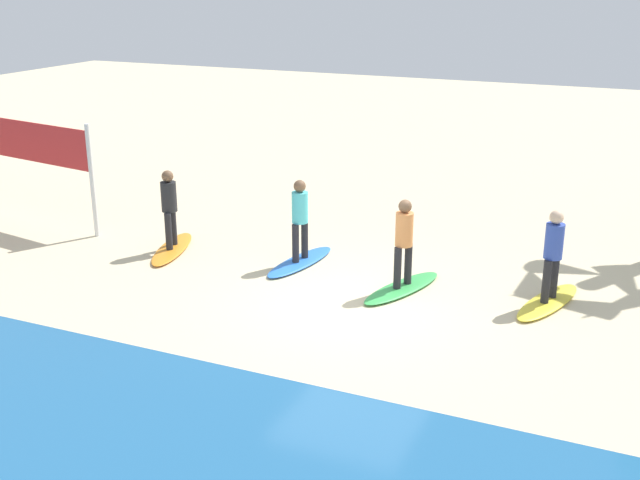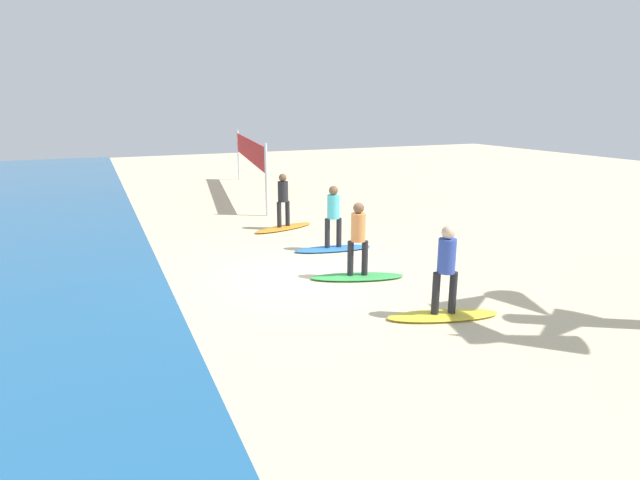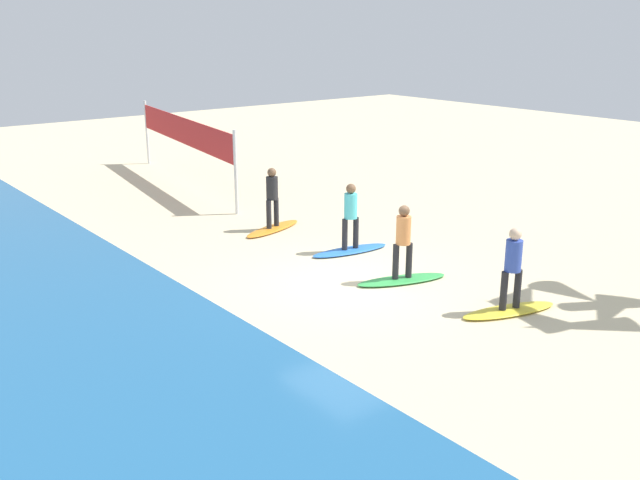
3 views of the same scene
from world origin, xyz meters
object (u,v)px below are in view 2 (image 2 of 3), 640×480
volleyball_net (249,152)px  surfer_blue (333,212)px  surfer_yellow (446,264)px  surfboard_blue (333,249)px  surfboard_green (357,277)px  surfer_orange (283,196)px  surfboard_yellow (443,315)px  surfer_green (358,234)px  surfboard_orange (284,228)px

volleyball_net → surfer_blue: bearing=177.0°
surfer_yellow → surfboard_blue: surfer_yellow is taller
surfboard_green → surfer_orange: surfer_orange is taller
surfboard_green → surfer_orange: (5.08, -0.10, 0.99)m
volleyball_net → surfer_yellow: bearing=177.8°
surfboard_blue → surfer_blue: (0.00, -0.00, 0.99)m
surfboard_yellow → surfer_green: bearing=-64.4°
volleyball_net → surfer_orange: bearing=172.4°
surfboard_blue → surfboard_yellow: bearing=98.3°
surfboard_green → surfboard_orange: same height
surfboard_orange → surfer_orange: surfer_orange is taller
surfer_yellow → surfboard_blue: bearing=-0.9°
surfboard_yellow → volleyball_net: size_ratio=0.23×
surfer_yellow → surfboard_orange: 7.71m
surfboard_blue → surfer_blue: bearing=-170.8°
surfer_orange → surfboard_green: bearing=178.8°
surfboard_yellow → surfboard_orange: 7.64m
surfboard_orange → surfer_orange: size_ratio=1.28×
surfer_blue → surfboard_orange: (2.79, 0.38, -0.99)m
surfboard_green → surfer_orange: bearing=-72.1°
surfboard_green → surfer_blue: (2.29, -0.49, 0.99)m
surfer_green → surfboard_orange: (5.08, -0.10, -0.99)m
volleyball_net → surfboard_blue: bearing=177.0°
surfboard_orange → surfer_blue: bearing=81.6°
surfboard_blue → surfboard_orange: size_ratio=1.00×
volleyball_net → surfboard_yellow: bearing=177.8°
surfer_green → volleyball_net: volleyball_net is taller
surfboard_blue → surfer_blue: size_ratio=1.28×
surfer_yellow → surfer_blue: bearing=-0.9°
surfboard_yellow → surfer_yellow: bearing=0.0°
surfboard_orange → surfer_green: bearing=72.6°
surfboard_blue → surfer_orange: bearing=-73.0°
volleyball_net → surfboard_green: bearing=175.2°
surfer_blue → surfer_orange: (2.79, 0.38, 0.00)m
surfboard_blue → surfer_orange: size_ratio=1.28×
surfer_yellow → volleyball_net: volleyball_net is taller
surfer_green → surfer_orange: size_ratio=1.00×
surfer_yellow → surfboard_orange: surfer_yellow is taller
surfboard_yellow → surfboard_orange: size_ratio=1.00×
surfer_blue → surfboard_blue: bearing=90.0°
surfer_blue → surfer_orange: 2.82m
surfboard_yellow → surfboard_orange: bearing=-71.2°
surfer_blue → volleyball_net: volleyball_net is taller
surfer_orange → volleyball_net: size_ratio=0.18×
surfboard_green → surfboard_orange: size_ratio=1.00×
surfer_orange → surfer_yellow: bearing=-177.7°
surfboard_green → surfboard_blue: bearing=-83.0°
surfboard_green → surfboard_blue: (2.29, -0.49, 0.00)m
surfer_blue → surfboard_orange: bearing=7.8°
surfboard_yellow → surfer_green: 2.77m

